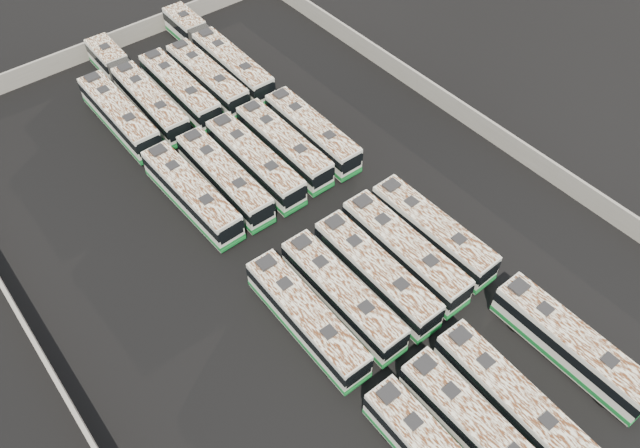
# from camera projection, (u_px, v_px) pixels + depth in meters

# --- Properties ---
(ground) EXTENTS (140.00, 140.00, 0.00)m
(ground) POSITION_uv_depth(u_px,v_px,m) (303.00, 236.00, 54.26)
(ground) COLOR black
(ground) RESTS_ON ground
(perimeter_wall) EXTENTS (45.20, 73.20, 2.20)m
(perimeter_wall) POSITION_uv_depth(u_px,v_px,m) (302.00, 228.00, 53.43)
(perimeter_wall) COLOR slate
(perimeter_wall) RESTS_ON ground
(bus_front_left) EXTENTS (2.71, 12.24, 3.44)m
(bus_front_left) POSITION_uv_depth(u_px,v_px,m) (478.00, 430.00, 41.05)
(bus_front_left) COLOR beige
(bus_front_left) RESTS_ON ground
(bus_front_center) EXTENTS (2.91, 12.33, 3.46)m
(bus_front_center) POSITION_uv_depth(u_px,v_px,m) (511.00, 400.00, 42.43)
(bus_front_center) COLOR beige
(bus_front_center) RESTS_ON ground
(bus_front_far_right) EXTENTS (2.70, 12.41, 3.49)m
(bus_front_far_right) POSITION_uv_depth(u_px,v_px,m) (570.00, 345.00, 45.20)
(bus_front_far_right) COLOR beige
(bus_front_far_right) RESTS_ON ground
(bus_midfront_far_left) EXTENTS (2.78, 12.30, 3.46)m
(bus_midfront_far_left) POSITION_uv_depth(u_px,v_px,m) (306.00, 318.00, 46.70)
(bus_midfront_far_left) COLOR beige
(bus_midfront_far_left) RESTS_ON ground
(bus_midfront_left) EXTENTS (2.65, 12.28, 3.46)m
(bus_midfront_left) POSITION_uv_depth(u_px,v_px,m) (342.00, 295.00, 48.06)
(bus_midfront_left) COLOR beige
(bus_midfront_left) RESTS_ON ground
(bus_midfront_center) EXTENTS (2.67, 12.42, 3.50)m
(bus_midfront_center) POSITION_uv_depth(u_px,v_px,m) (376.00, 273.00, 49.39)
(bus_midfront_center) COLOR beige
(bus_midfront_center) RESTS_ON ground
(bus_midfront_right) EXTENTS (2.70, 12.61, 3.55)m
(bus_midfront_right) POSITION_uv_depth(u_px,v_px,m) (404.00, 251.00, 50.83)
(bus_midfront_right) COLOR beige
(bus_midfront_right) RESTS_ON ground
(bus_midfront_far_right) EXTENTS (2.82, 12.28, 3.45)m
(bus_midfront_far_right) POSITION_uv_depth(u_px,v_px,m) (432.00, 231.00, 52.29)
(bus_midfront_far_right) COLOR beige
(bus_midfront_far_right) RESTS_ON ground
(bus_midback_far_left) EXTENTS (2.94, 12.52, 3.51)m
(bus_midback_far_left) POSITION_uv_depth(u_px,v_px,m) (192.00, 194.00, 55.10)
(bus_midback_far_left) COLOR beige
(bus_midback_far_left) RESTS_ON ground
(bus_midback_left) EXTENTS (2.71, 12.34, 3.47)m
(bus_midback_left) POSITION_uv_depth(u_px,v_px,m) (224.00, 178.00, 56.44)
(bus_midback_left) COLOR beige
(bus_midback_left) RESTS_ON ground
(bus_midback_center) EXTENTS (2.64, 12.50, 3.52)m
(bus_midback_center) POSITION_uv_depth(u_px,v_px,m) (255.00, 162.00, 57.79)
(bus_midback_center) COLOR beige
(bus_midback_center) RESTS_ON ground
(bus_midback_right) EXTENTS (2.60, 12.22, 3.44)m
(bus_midback_right) POSITION_uv_depth(u_px,v_px,m) (284.00, 145.00, 59.33)
(bus_midback_right) COLOR beige
(bus_midback_right) RESTS_ON ground
(bus_midback_far_right) EXTENTS (2.71, 12.21, 3.43)m
(bus_midback_far_right) POSITION_uv_depth(u_px,v_px,m) (312.00, 132.00, 60.59)
(bus_midback_far_right) COLOR beige
(bus_midback_far_right) RESTS_ON ground
(bus_back_far_left) EXTENTS (2.71, 12.66, 3.57)m
(bus_back_far_left) POSITION_uv_depth(u_px,v_px,m) (120.00, 115.00, 62.17)
(bus_back_far_left) COLOR beige
(bus_back_far_left) RESTS_ON ground
(bus_back_left) EXTENTS (2.98, 18.99, 3.44)m
(bus_back_left) POSITION_uv_depth(u_px,v_px,m) (136.00, 88.00, 65.22)
(bus_back_left) COLOR beige
(bus_back_left) RESTS_ON ground
(bus_back_center) EXTENTS (2.74, 12.47, 3.51)m
(bus_back_center) POSITION_uv_depth(u_px,v_px,m) (180.00, 90.00, 64.95)
(bus_back_center) COLOR beige
(bus_back_center) RESTS_ON ground
(bus_back_right) EXTENTS (2.68, 12.31, 3.46)m
(bus_back_right) POSITION_uv_depth(u_px,v_px,m) (207.00, 78.00, 66.29)
(bus_back_right) COLOR beige
(bus_back_right) RESTS_ON ground
(bus_back_far_right) EXTENTS (2.93, 19.38, 3.51)m
(bus_back_far_right) POSITION_uv_depth(u_px,v_px,m) (217.00, 52.00, 69.39)
(bus_back_far_right) COLOR beige
(bus_back_far_right) RESTS_ON ground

